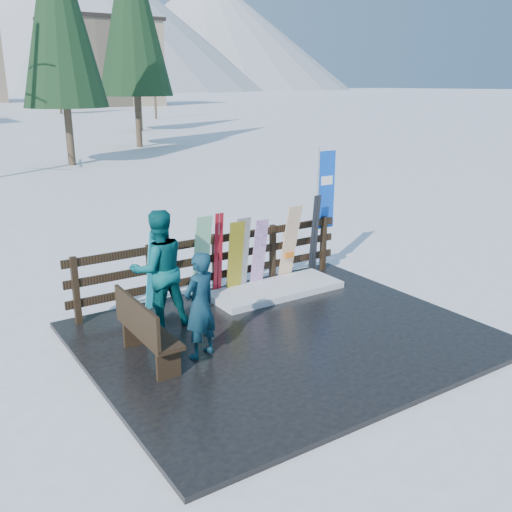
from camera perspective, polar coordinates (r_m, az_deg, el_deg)
ground at (r=9.16m, az=2.85°, el=-8.24°), size 700.00×700.00×0.00m
deck at (r=9.15m, az=2.86°, el=-8.02°), size 6.00×5.00×0.08m
fence at (r=10.63m, az=-4.08°, el=-0.39°), size 5.60×0.10×1.15m
snow_patch at (r=10.83m, az=1.99°, el=-3.38°), size 2.55×1.00×0.12m
bench at (r=8.20m, az=-11.09°, el=-7.15°), size 0.41×1.50×0.97m
snowboard_0 at (r=9.87m, az=-10.09°, el=-1.43°), size 0.27×0.40×1.50m
snowboard_1 at (r=10.22m, az=-5.47°, el=-0.27°), size 0.31×0.35×1.62m
snowboard_2 at (r=10.58m, az=-2.08°, el=-0.17°), size 0.31×0.22×1.41m
snowboard_3 at (r=10.85m, az=0.31°, el=0.21°), size 0.28×0.26×1.39m
snowboard_4 at (r=10.63m, az=-1.50°, el=0.07°), size 0.30×0.22×1.47m
snowboard_5 at (r=11.23m, az=3.39°, el=1.25°), size 0.32×0.38×1.57m
ski_pair_a at (r=10.45m, az=-3.80°, el=0.11°), size 0.16×0.17×1.59m
ski_pair_b at (r=11.67m, az=5.85°, el=2.07°), size 0.17×0.17×1.68m
rental_flag at (r=11.89m, az=6.82°, el=6.10°), size 0.45×0.04×2.60m
person_front at (r=8.16m, az=-5.63°, el=-4.94°), size 0.66×0.54×1.58m
person_back at (r=9.22m, az=-9.70°, el=-1.31°), size 0.97×0.78×1.93m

